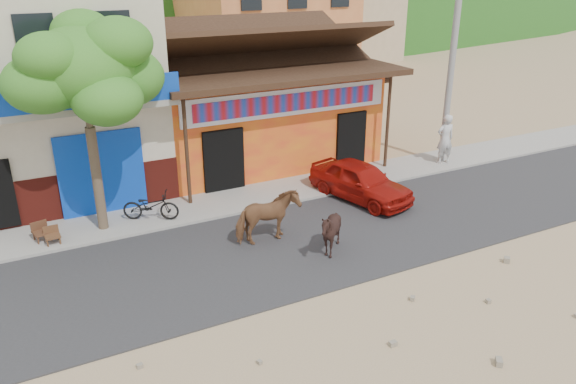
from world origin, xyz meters
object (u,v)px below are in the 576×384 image
(utility_pole, at_px, (453,55))
(scooter, at_px, (151,206))
(tree, at_px, (90,127))
(cafe_chair_right, at_px, (40,224))
(cow_tan, at_px, (268,218))
(red_car, at_px, (360,181))
(cafe_chair_left, at_px, (51,229))
(pedestrian, at_px, (445,139))
(cow_dark, at_px, (331,232))

(utility_pole, height_order, scooter, utility_pole)
(tree, height_order, cafe_chair_right, tree)
(cow_tan, relative_size, cafe_chair_right, 1.85)
(scooter, bearing_deg, tree, 115.18)
(tree, xyz_separation_m, red_car, (7.90, -1.44, -2.46))
(tree, height_order, utility_pole, utility_pole)
(utility_pole, relative_size, scooter, 4.82)
(tree, bearing_deg, cafe_chair_left, -165.60)
(cow_tan, bearing_deg, red_car, -72.30)
(scooter, bearing_deg, pedestrian, -61.84)
(cafe_chair_right, bearing_deg, utility_pole, -12.66)
(cow_tan, bearing_deg, cafe_chair_left, 63.51)
(utility_pole, xyz_separation_m, scooter, (-11.41, -0.27, -3.56))
(utility_pole, height_order, cow_dark, utility_pole)
(utility_pole, bearing_deg, cafe_chair_left, -177.74)
(tree, relative_size, pedestrian, 3.18)
(utility_pole, relative_size, pedestrian, 4.24)
(tree, distance_m, scooter, 2.92)
(cow_dark, distance_m, pedestrian, 8.58)
(cow_tan, xyz_separation_m, pedestrian, (8.69, 2.73, 0.29))
(cafe_chair_left, bearing_deg, pedestrian, -1.44)
(red_car, bearing_deg, scooter, 153.65)
(utility_pole, height_order, cafe_chair_left, utility_pole)
(tree, xyz_separation_m, scooter, (1.39, -0.07, -2.56))
(red_car, xyz_separation_m, cafe_chair_left, (-9.30, 1.08, -0.12))
(red_car, height_order, cafe_chair_left, red_car)
(cow_tan, height_order, pedestrian, pedestrian)
(red_car, distance_m, cafe_chair_left, 9.36)
(cafe_chair_left, distance_m, cafe_chair_right, 0.40)
(pedestrian, bearing_deg, cafe_chair_left, 10.73)
(red_car, relative_size, pedestrian, 1.94)
(tree, distance_m, cafe_chair_right, 3.01)
(cow_tan, bearing_deg, tree, 52.58)
(scooter, height_order, pedestrian, pedestrian)
(cow_tan, relative_size, pedestrian, 0.93)
(cafe_chair_right, bearing_deg, scooter, -14.31)
(cafe_chair_left, bearing_deg, red_car, -9.13)
(utility_pole, bearing_deg, pedestrian, -124.01)
(red_car, bearing_deg, cow_tan, -175.26)
(cow_tan, height_order, red_car, cow_tan)
(cafe_chair_right, bearing_deg, red_car, -21.95)
(cafe_chair_left, bearing_deg, cafe_chair_right, 123.48)
(scooter, xyz_separation_m, cafe_chair_right, (-3.02, 0.04, 0.04))
(cow_tan, distance_m, scooter, 3.74)
(utility_pole, height_order, red_car, utility_pole)
(scooter, bearing_deg, cow_tan, -109.21)
(cow_dark, height_order, pedestrian, pedestrian)
(utility_pole, relative_size, red_car, 2.19)
(red_car, height_order, cafe_chair_right, red_car)
(utility_pole, bearing_deg, red_car, -161.54)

